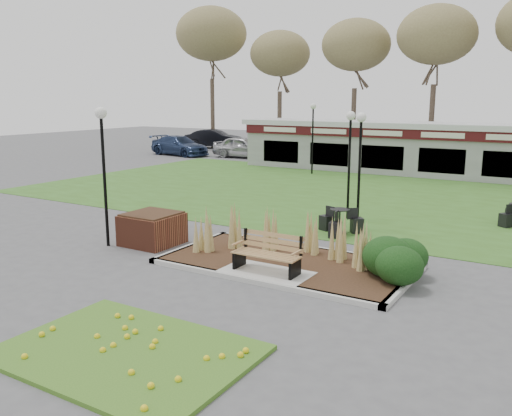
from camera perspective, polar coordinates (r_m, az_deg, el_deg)
The scene contains 16 objects.
ground at distance 13.18m, azimuth 0.75°, elevation -7.43°, with size 100.00×100.00×0.00m, color #515154.
lawn at distance 23.99m, azimuth 15.41°, elevation 0.90°, with size 34.00×16.00×0.02m, color #38611E.
flower_bed at distance 9.76m, azimuth -13.49°, elevation -14.41°, with size 4.20×3.00×0.16m.
planting_bed at distance 13.68m, azimuth 8.28°, elevation -5.22°, with size 6.75×3.40×1.27m.
park_bench at distance 13.21m, azimuth 1.31°, elevation -4.71°, with size 1.70×0.66×0.93m.
brick_planter at distance 16.34m, azimuth -10.86°, elevation -2.13°, with size 1.50×1.50×0.95m.
food_pavilion at distance 31.48m, azimuth 19.57°, elevation 5.81°, with size 24.60×3.40×2.90m.
tree_backdrop at distance 39.47m, azimuth 22.79°, elevation 16.67°, with size 47.24×5.24×10.36m.
lamp_post_near_left at distance 16.06m, azimuth -15.84°, elevation 6.31°, with size 0.33×0.33×4.03m.
lamp_post_mid_left at distance 19.32m, azimuth 9.86°, elevation 6.95°, with size 0.32×0.32×3.82m.
lamp_post_mid_right at distance 17.87m, azimuth 10.92°, elevation 6.54°, with size 0.32×0.32×3.82m.
lamp_post_far_left at distance 30.70m, azimuth 6.01°, elevation 8.92°, with size 0.33×0.33×3.96m.
bistro_set_a at distance 17.47m, azimuth 8.77°, elevation -1.81°, with size 1.47×1.40×0.79m.
car_silver at distance 39.00m, azimuth -1.33°, elevation 6.42°, with size 1.80×4.48×1.53m, color #A7A6AB.
car_black at distance 46.51m, azimuth -4.41°, elevation 7.28°, with size 1.68×4.83×1.59m, color black.
car_blue at distance 41.10m, azimuth -8.05°, elevation 6.52°, with size 2.02×4.96×1.44m, color navy.
Camera 1 is at (6.29, -10.75, 4.31)m, focal length 38.00 mm.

